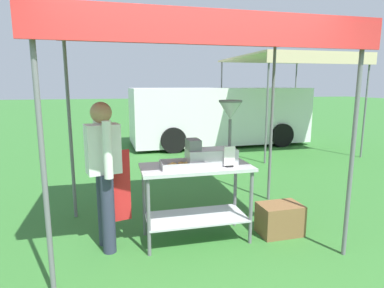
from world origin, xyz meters
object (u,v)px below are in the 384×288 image
object	(u,v)px
donut_tray	(182,165)
supply_crate	(280,219)
van_white	(218,115)
stall_canopy	(194,37)
donut_cart	(196,186)
neighbour_tent	(287,60)
vendor	(104,169)
donut_fryer	(216,142)
menu_sign	(230,158)

from	to	relation	value
donut_tray	supply_crate	xyz separation A→B (m)	(1.19, -0.08, -0.72)
supply_crate	van_white	distance (m)	6.11
stall_canopy	donut_cart	distance (m)	1.64
neighbour_tent	donut_tray	bearing A→B (deg)	-129.62
van_white	donut_cart	bearing A→B (deg)	-110.56
donut_tray	supply_crate	distance (m)	1.39
vendor	supply_crate	size ratio (longest dim) A/B	3.15
stall_canopy	supply_crate	distance (m)	2.34
van_white	donut_fryer	bearing A→B (deg)	-108.61
stall_canopy	supply_crate	size ratio (longest dim) A/B	6.02
vendor	menu_sign	bearing A→B (deg)	-7.14
supply_crate	neighbour_tent	size ratio (longest dim) A/B	0.15
van_white	stall_canopy	bearing A→B (deg)	-110.89
stall_canopy	vendor	size ratio (longest dim) A/B	1.91
stall_canopy	van_white	world-z (taller)	stall_canopy
donut_tray	neighbour_tent	xyz separation A→B (m)	(3.95, 4.77, 1.55)
donut_cart	van_white	bearing A→B (deg)	69.44
donut_tray	neighbour_tent	distance (m)	6.38
donut_tray	vendor	distance (m)	0.83
donut_fryer	menu_sign	bearing A→B (deg)	-54.82
stall_canopy	donut_tray	distance (m)	1.39
stall_canopy	vendor	bearing A→B (deg)	-176.18
neighbour_tent	donut_fryer	bearing A→B (deg)	-126.91
menu_sign	van_white	bearing A→B (deg)	72.83
van_white	neighbour_tent	size ratio (longest dim) A/B	1.56
donut_tray	donut_fryer	bearing A→B (deg)	7.15
van_white	menu_sign	bearing A→B (deg)	-107.17
menu_sign	donut_tray	bearing A→B (deg)	168.08
donut_cart	supply_crate	size ratio (longest dim) A/B	2.43
stall_canopy	menu_sign	xyz separation A→B (m)	(0.35, -0.23, -1.30)
donut_cart	neighbour_tent	size ratio (longest dim) A/B	0.37
stall_canopy	donut_fryer	xyz separation A→B (m)	(0.23, -0.08, -1.14)
donut_cart	vendor	size ratio (longest dim) A/B	0.77
vendor	donut_tray	bearing A→B (deg)	-4.09
menu_sign	van_white	distance (m)	6.26
donut_tray	van_white	distance (m)	6.33
menu_sign	donut_cart	bearing A→B (deg)	158.52
donut_cart	donut_fryer	xyz separation A→B (m)	(0.23, 0.02, 0.50)
donut_fryer	neighbour_tent	xyz separation A→B (m)	(3.54, 4.72, 1.31)
stall_canopy	neighbour_tent	xyz separation A→B (m)	(3.77, 4.64, 0.17)
stall_canopy	vendor	world-z (taller)	stall_canopy
donut_tray	donut_fryer	size ratio (longest dim) A/B	0.66
menu_sign	supply_crate	xyz separation A→B (m)	(0.67, 0.03, -0.79)
donut_tray	supply_crate	world-z (taller)	donut_tray
stall_canopy	menu_sign	size ratio (longest dim) A/B	13.43
donut_fryer	menu_sign	xyz separation A→B (m)	(0.11, -0.16, -0.17)
menu_sign	neighbour_tent	xyz separation A→B (m)	(3.43, 4.88, 1.47)
donut_cart	van_white	size ratio (longest dim) A/B	0.24
supply_crate	neighbour_tent	xyz separation A→B (m)	(2.76, 4.85, 2.27)
stall_canopy	donut_tray	bearing A→B (deg)	-143.75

